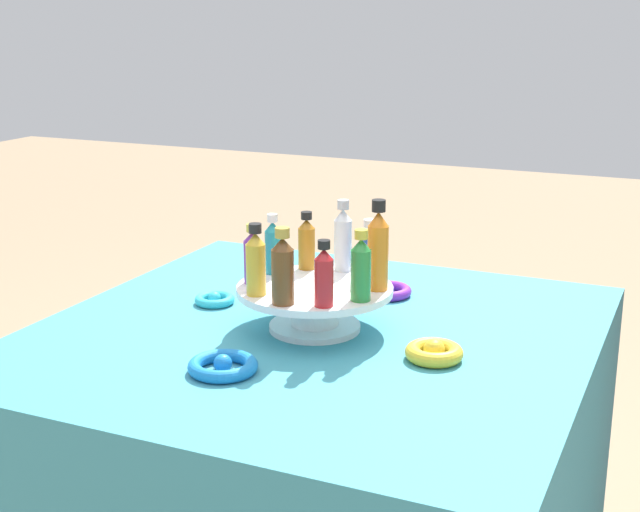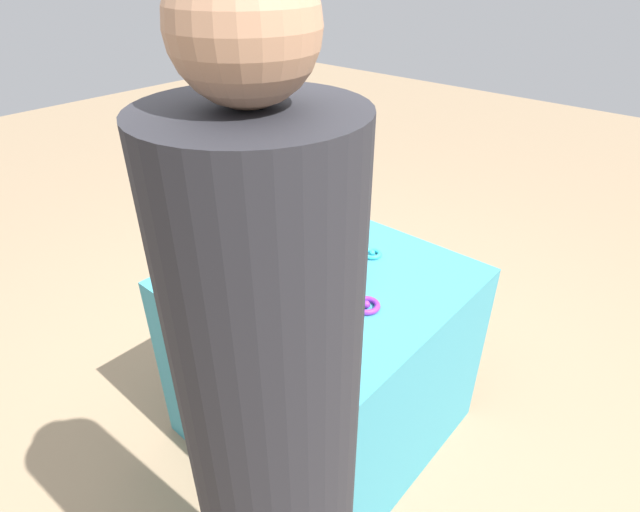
# 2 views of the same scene
# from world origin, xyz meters

# --- Properties ---
(display_stand) EXTENTS (0.26, 0.26, 0.08)m
(display_stand) POSITION_xyz_m (0.00, 0.00, 0.81)
(display_stand) COLOR white
(display_stand) RESTS_ON party_table
(bottle_clear) EXTENTS (0.03, 0.03, 0.13)m
(bottle_clear) POSITION_xyz_m (-0.11, 0.01, 0.89)
(bottle_clear) COLOR silver
(bottle_clear) RESTS_ON display_stand
(bottle_amber) EXTENTS (0.03, 0.03, 0.10)m
(bottle_amber) POSITION_xyz_m (-0.09, -0.06, 0.88)
(bottle_amber) COLOR #AD6B19
(bottle_amber) RESTS_ON display_stand
(bottle_teal) EXTENTS (0.03, 0.03, 0.11)m
(bottle_teal) POSITION_xyz_m (-0.04, -0.10, 0.88)
(bottle_teal) COLOR teal
(bottle_teal) RESTS_ON display_stand
(bottle_purple) EXTENTS (0.03, 0.03, 0.10)m
(bottle_purple) POSITION_xyz_m (0.03, -0.10, 0.88)
(bottle_purple) COLOR #702D93
(bottle_purple) RESTS_ON display_stand
(bottle_gold) EXTENTS (0.03, 0.03, 0.12)m
(bottle_gold) POSITION_xyz_m (0.08, -0.07, 0.89)
(bottle_gold) COLOR gold
(bottle_gold) RESTS_ON display_stand
(bottle_brown) EXTENTS (0.04, 0.04, 0.12)m
(bottle_brown) POSITION_xyz_m (0.11, -0.01, 0.89)
(bottle_brown) COLOR brown
(bottle_brown) RESTS_ON display_stand
(bottle_red) EXTENTS (0.03, 0.03, 0.11)m
(bottle_red) POSITION_xyz_m (0.09, 0.06, 0.88)
(bottle_red) COLOR #B21E23
(bottle_red) RESTS_ON display_stand
(bottle_green) EXTENTS (0.03, 0.03, 0.12)m
(bottle_green) POSITION_xyz_m (0.04, 0.10, 0.89)
(bottle_green) COLOR #288438
(bottle_green) RESTS_ON display_stand
(bottle_orange) EXTENTS (0.03, 0.03, 0.15)m
(bottle_orange) POSITION_xyz_m (-0.03, 0.10, 0.90)
(bottle_orange) COLOR orange
(bottle_orange) RESTS_ON display_stand
(bottle_blue) EXTENTS (0.04, 0.04, 0.10)m
(bottle_blue) POSITION_xyz_m (-0.08, 0.07, 0.88)
(bottle_blue) COLOR #234CAD
(bottle_blue) RESTS_ON display_stand
(ribbon_bow_teal) EXTENTS (0.07, 0.07, 0.02)m
(ribbon_bow_teal) POSITION_xyz_m (-0.05, -0.23, 0.76)
(ribbon_bow_teal) COLOR #2DB7CC
(ribbon_bow_teal) RESTS_ON party_table
(ribbon_bow_blue) EXTENTS (0.11, 0.11, 0.03)m
(ribbon_bow_blue) POSITION_xyz_m (0.23, -0.05, 0.77)
(ribbon_bow_blue) COLOR blue
(ribbon_bow_blue) RESTS_ON party_table
(ribbon_bow_gold) EXTENTS (0.09, 0.09, 0.03)m
(ribbon_bow_gold) POSITION_xyz_m (0.05, 0.23, 0.77)
(ribbon_bow_gold) COLOR gold
(ribbon_bow_gold) RESTS_ON party_table
(ribbon_bow_purple) EXTENTS (0.09, 0.09, 0.03)m
(ribbon_bow_purple) POSITION_xyz_m (-0.23, 0.05, 0.77)
(ribbon_bow_purple) COLOR purple
(ribbon_bow_purple) RESTS_ON party_table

